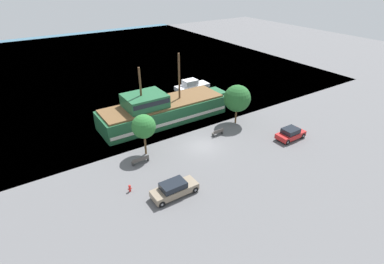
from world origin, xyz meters
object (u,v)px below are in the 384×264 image
object	(u,v)px
parked_car_curb_mid	(174,189)
bench_promenade_east	(218,132)
parked_car_curb_front	(291,134)
bench_promenade_west	(141,160)
moored_boat_dockside	(192,85)
pirate_ship	(162,110)
fire_hydrant	(130,188)

from	to	relation	value
parked_car_curb_mid	bench_promenade_east	size ratio (longest dim) A/B	2.88
parked_car_curb_front	bench_promenade_west	distance (m)	19.26
bench_promenade_west	moored_boat_dockside	bearing A→B (deg)	43.08
pirate_ship	bench_promenade_east	xyz separation A→B (m)	(4.02, -7.83, -1.26)
fire_hydrant	bench_promenade_west	xyz separation A→B (m)	(2.93, 3.84, 0.04)
moored_boat_dockside	bench_promenade_west	world-z (taller)	moored_boat_dockside
fire_hydrant	bench_promenade_east	bearing A→B (deg)	16.50
parked_car_curb_mid	bench_promenade_west	distance (m)	6.75
bench_promenade_east	bench_promenade_west	bearing A→B (deg)	-178.16
moored_boat_dockside	parked_car_curb_mid	size ratio (longest dim) A/B	1.36
bench_promenade_east	parked_car_curb_mid	bearing A→B (deg)	-146.69
bench_promenade_east	moored_boat_dockside	bearing A→B (deg)	68.08
moored_boat_dockside	bench_promenade_east	size ratio (longest dim) A/B	3.93
moored_boat_dockside	parked_car_curb_front	distance (m)	22.14
parked_car_curb_mid	bench_promenade_east	xyz separation A→B (m)	(10.78, 7.09, -0.32)
moored_boat_dockside	parked_car_curb_mid	distance (m)	29.09
parked_car_curb_mid	fire_hydrant	world-z (taller)	parked_car_curb_mid
parked_car_curb_mid	fire_hydrant	distance (m)	4.47
fire_hydrant	pirate_ship	bearing A→B (deg)	49.81
fire_hydrant	moored_boat_dockside	bearing A→B (deg)	44.65
parked_car_curb_mid	fire_hydrant	xyz separation A→B (m)	(-3.39, 2.89, -0.34)
parked_car_curb_front	fire_hydrant	size ratio (longest dim) A/B	5.14
pirate_ship	parked_car_curb_front	distance (m)	17.73
parked_car_curb_mid	moored_boat_dockside	bearing A→B (deg)	53.43
pirate_ship	parked_car_curb_front	bearing A→B (deg)	-50.62
parked_car_curb_front	pirate_ship	bearing A→B (deg)	129.38
fire_hydrant	bench_promenade_west	world-z (taller)	bench_promenade_west
parked_car_curb_front	bench_promenade_east	bearing A→B (deg)	140.92
parked_car_curb_front	bench_promenade_east	size ratio (longest dim) A/B	2.45
pirate_ship	bench_promenade_west	world-z (taller)	pirate_ship
moored_boat_dockside	parked_car_curb_front	world-z (taller)	moored_boat_dockside
pirate_ship	parked_car_curb_mid	world-z (taller)	pirate_ship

